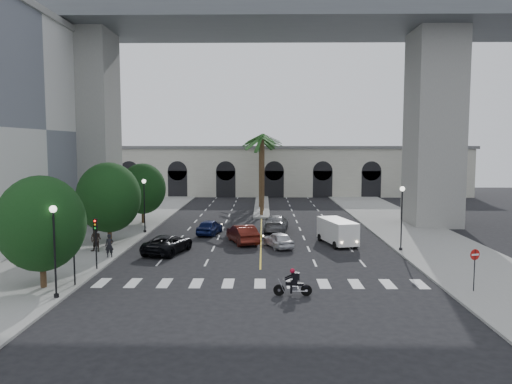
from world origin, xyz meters
The scene contains 30 objects.
ground centered at (0.00, 0.00, 0.00)m, with size 140.00×140.00×0.00m, color black.
sidewalk_left centered at (-15.00, 15.00, 0.07)m, with size 8.00×100.00×0.15m, color gray.
sidewalk_right centered at (15.00, 15.00, 0.07)m, with size 8.00×100.00×0.15m, color gray.
median centered at (0.00, 38.00, 0.10)m, with size 2.00×24.00×0.20m, color gray.
pier_building centered at (0.00, 55.00, 4.27)m, with size 71.00×10.50×8.50m.
bridge centered at (3.42, 22.00, 18.51)m, with size 75.00×13.00×26.00m.
palm_a centered at (0.00, 28.00, 9.10)m, with size 3.20×3.20×10.30m.
palm_b centered at (0.10, 32.00, 9.37)m, with size 3.20×3.20×10.60m.
palm_c centered at (-0.20, 36.00, 8.91)m, with size 3.20×3.20×10.10m.
palm_d centered at (0.15, 40.00, 9.65)m, with size 3.20×3.20×10.90m.
palm_e centered at (-0.10, 44.00, 9.19)m, with size 3.20×3.20×10.40m.
palm_f centered at (0.20, 48.00, 9.46)m, with size 3.20×3.20×10.70m.
street_tree_near centered at (-13.00, -3.00, 4.02)m, with size 5.20×5.20×6.89m.
street_tree_mid centered at (-13.00, 10.00, 4.21)m, with size 5.44×5.44×7.21m.
street_tree_far centered at (-13.00, 22.00, 3.90)m, with size 5.04×5.04×6.68m.
lamp_post_left_near centered at (-11.40, -5.00, 3.22)m, with size 0.40×0.40×5.35m.
lamp_post_left_far centered at (-11.40, 16.00, 3.22)m, with size 0.40×0.40×5.35m.
lamp_post_right centered at (11.40, 8.00, 3.22)m, with size 0.40×0.40×5.35m.
traffic_signal_near centered at (-11.30, -2.50, 2.51)m, with size 0.25×0.18×3.65m.
traffic_signal_far centered at (-11.30, 1.50, 2.51)m, with size 0.25×0.18×3.65m.
motorcycle_rider centered at (1.97, -4.00, 0.73)m, with size 2.23×0.60×1.61m.
car_a centered at (1.50, 9.58, 0.67)m, with size 1.59×3.94×1.34m, color silver.
car_b centered at (-1.63, 11.47, 0.82)m, with size 1.74×5.00×1.65m, color #551811.
car_c centered at (-7.47, 7.33, 0.75)m, with size 2.47×5.36×1.49m, color black.
car_d centered at (1.50, 17.78, 0.81)m, with size 2.26×5.57×1.62m, color slate.
car_e centered at (-5.02, 15.70, 0.74)m, with size 1.74×4.32×1.47m, color #111C50.
cargo_van centered at (6.66, 10.85, 1.21)m, with size 3.08×5.42×2.18m.
pedestrian_a centered at (-11.50, 5.08, 1.04)m, with size 0.65×0.42×1.77m, color black.
pedestrian_b centered at (-13.20, 7.04, 1.12)m, with size 0.95×0.74×1.95m, color black.
do_not_enter_sign centered at (12.51, -3.45, 1.92)m, with size 0.63×0.23×2.65m.
Camera 1 is at (0.19, -32.09, 8.67)m, focal length 35.00 mm.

